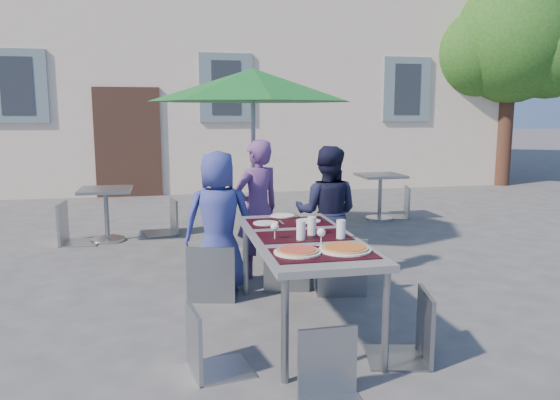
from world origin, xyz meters
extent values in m
plane|color=#464648|center=(0.00, 0.00, 0.00)|extent=(90.00, 90.00, 0.00)
cube|color=beige|center=(0.00, 11.50, 3.50)|extent=(13.00, 8.00, 7.00)
cube|color=#39241B|center=(-2.00, 7.47, 1.10)|extent=(1.30, 0.06, 2.20)
cube|color=slate|center=(-4.00, 7.47, 2.20)|extent=(1.10, 0.06, 1.40)
cube|color=#262B33|center=(-4.00, 7.45, 2.20)|extent=(0.60, 0.04, 1.10)
cube|color=slate|center=(0.00, 7.47, 2.20)|extent=(1.10, 0.06, 1.40)
cube|color=#262B33|center=(0.00, 7.45, 2.20)|extent=(0.60, 0.04, 1.10)
cube|color=slate|center=(4.00, 7.47, 2.20)|extent=(1.10, 0.06, 1.40)
cube|color=#262B33|center=(4.00, 7.45, 2.20)|extent=(0.60, 0.04, 1.10)
cylinder|color=#41271C|center=(6.50, 7.50, 1.40)|extent=(0.36, 0.36, 2.80)
sphere|color=#1B4C14|center=(6.50, 7.50, 3.30)|extent=(2.80, 2.80, 2.80)
sphere|color=#1B4C14|center=(5.70, 7.80, 3.00)|extent=(2.00, 2.00, 2.00)
sphere|color=#1B4C14|center=(7.20, 7.10, 3.10)|extent=(2.20, 2.20, 2.20)
sphere|color=#1B4C14|center=(6.70, 8.10, 3.80)|extent=(1.80, 1.80, 1.80)
cube|color=#4C4C52|center=(-0.22, 0.10, 0.72)|extent=(0.80, 1.85, 0.05)
cylinder|color=gray|center=(-0.56, -0.77, 0.35)|extent=(0.05, 0.05, 0.70)
cylinder|color=gray|center=(0.12, -0.77, 0.35)|extent=(0.05, 0.05, 0.70)
cylinder|color=gray|center=(-0.56, 0.96, 0.35)|extent=(0.05, 0.05, 0.70)
cylinder|color=gray|center=(0.12, 0.96, 0.35)|extent=(0.05, 0.05, 0.70)
cube|color=black|center=(-0.22, -0.45, 0.75)|extent=(0.70, 0.42, 0.01)
cube|color=black|center=(-0.22, 0.10, 0.75)|extent=(0.70, 0.42, 0.01)
cube|color=black|center=(-0.22, 0.65, 0.75)|extent=(0.70, 0.42, 0.01)
cylinder|color=white|center=(-0.39, -0.42, 0.76)|extent=(0.33, 0.33, 0.01)
cylinder|color=#AF854E|center=(-0.39, -0.42, 0.77)|extent=(0.29, 0.29, 0.01)
cylinder|color=#A31E0F|center=(-0.39, -0.42, 0.78)|extent=(0.25, 0.25, 0.01)
cylinder|color=white|center=(-0.05, -0.42, 0.76)|extent=(0.37, 0.37, 0.01)
cylinder|color=#AF854E|center=(-0.05, -0.42, 0.77)|extent=(0.33, 0.33, 0.01)
cylinder|color=#9C260A|center=(-0.05, -0.42, 0.78)|extent=(0.29, 0.29, 0.01)
cylinder|color=silver|center=(-0.27, -0.03, 0.82)|extent=(0.07, 0.07, 0.15)
cylinder|color=silver|center=(-0.15, 0.11, 0.82)|extent=(0.07, 0.07, 0.15)
cylinder|color=silver|center=(0.04, -0.05, 0.82)|extent=(0.07, 0.07, 0.15)
cylinder|color=silver|center=(-0.46, 0.03, 0.75)|extent=(0.06, 0.06, 0.00)
cylinder|color=silver|center=(-0.46, 0.03, 0.79)|extent=(0.01, 0.01, 0.08)
sphere|color=silver|center=(-0.46, 0.03, 0.85)|extent=(0.06, 0.06, 0.06)
cylinder|color=silver|center=(-0.17, -0.23, 0.75)|extent=(0.06, 0.06, 0.00)
cylinder|color=silver|center=(-0.17, -0.23, 0.79)|extent=(0.01, 0.01, 0.08)
sphere|color=silver|center=(-0.17, -0.23, 0.85)|extent=(0.06, 0.06, 0.06)
cylinder|color=white|center=(-0.43, 0.61, 0.76)|extent=(0.22, 0.22, 0.01)
cube|color=#B6B9BF|center=(-0.29, 0.61, 0.76)|extent=(0.02, 0.18, 0.00)
cylinder|color=white|center=(-0.04, 0.63, 0.76)|extent=(0.22, 0.22, 0.01)
cube|color=#B6B9BF|center=(0.10, 0.63, 0.76)|extent=(0.02, 0.18, 0.00)
cylinder|color=white|center=(-0.21, 0.92, 0.76)|extent=(0.22, 0.22, 0.01)
cube|color=#B6B9BF|center=(-0.07, 0.92, 0.76)|extent=(0.02, 0.18, 0.00)
imported|color=#323C8B|center=(-0.79, 1.17, 0.68)|extent=(0.70, 0.49, 1.36)
imported|color=#643C7C|center=(-0.35, 1.54, 0.72)|extent=(0.62, 0.53, 1.44)
imported|color=#171833|center=(0.33, 1.31, 0.69)|extent=(0.77, 0.63, 1.38)
cube|color=gray|center=(-0.86, 1.01, 0.47)|extent=(0.52, 0.52, 0.03)
cube|color=gray|center=(-0.90, 0.80, 0.73)|extent=(0.43, 0.12, 0.52)
cylinder|color=gray|center=(-0.63, 1.15, 0.23)|extent=(0.02, 0.02, 0.46)
cylinder|color=gray|center=(-1.00, 1.23, 0.23)|extent=(0.02, 0.02, 0.46)
cylinder|color=gray|center=(-0.71, 0.78, 0.23)|extent=(0.02, 0.02, 0.46)
cylinder|color=gray|center=(-1.08, 0.86, 0.23)|extent=(0.02, 0.02, 0.46)
cube|color=gray|center=(-0.13, 1.17, 0.47)|extent=(0.51, 0.51, 0.03)
cube|color=gray|center=(-0.16, 0.96, 0.74)|extent=(0.44, 0.11, 0.53)
cylinder|color=gray|center=(0.09, 1.32, 0.23)|extent=(0.02, 0.02, 0.46)
cylinder|color=gray|center=(-0.28, 1.39, 0.23)|extent=(0.02, 0.02, 0.46)
cylinder|color=gray|center=(0.03, 0.95, 0.23)|extent=(0.02, 0.02, 0.46)
cylinder|color=gray|center=(-0.35, 1.02, 0.23)|extent=(0.02, 0.02, 0.46)
cube|color=gray|center=(0.35, 0.93, 0.50)|extent=(0.53, 0.53, 0.03)
cube|color=gray|center=(0.31, 0.71, 0.77)|extent=(0.46, 0.11, 0.55)
cylinder|color=gray|center=(0.58, 1.10, 0.24)|extent=(0.02, 0.02, 0.49)
cylinder|color=gray|center=(0.19, 1.16, 0.24)|extent=(0.02, 0.02, 0.49)
cylinder|color=gray|center=(0.51, 0.70, 0.24)|extent=(0.02, 0.02, 0.49)
cylinder|color=gray|center=(0.12, 0.77, 0.24)|extent=(0.02, 0.02, 0.49)
cube|color=#93999E|center=(-0.94, -0.52, 0.41)|extent=(0.44, 0.44, 0.03)
cube|color=#93999E|center=(-1.12, -0.55, 0.64)|extent=(0.09, 0.38, 0.45)
cylinder|color=#93999E|center=(-0.75, -0.66, 0.20)|extent=(0.02, 0.02, 0.40)
cylinder|color=#93999E|center=(-0.81, -0.33, 0.20)|extent=(0.02, 0.02, 0.40)
cylinder|color=#93999E|center=(-1.07, -0.71, 0.20)|extent=(0.02, 0.02, 0.40)
cylinder|color=#93999E|center=(-1.13, -0.39, 0.20)|extent=(0.02, 0.02, 0.40)
cube|color=gray|center=(0.28, -0.60, 0.44)|extent=(0.49, 0.49, 0.03)
cube|color=gray|center=(0.47, -0.64, 0.68)|extent=(0.12, 0.41, 0.49)
cylinder|color=gray|center=(0.15, -0.39, 0.22)|extent=(0.02, 0.02, 0.43)
cylinder|color=gray|center=(0.07, -0.73, 0.22)|extent=(0.02, 0.02, 0.43)
cylinder|color=gray|center=(0.49, -0.47, 0.22)|extent=(0.02, 0.02, 0.43)
cylinder|color=gray|center=(0.41, -0.81, 0.22)|extent=(0.02, 0.02, 0.43)
cube|color=gray|center=(-0.34, -1.17, 0.40)|extent=(0.38, 0.38, 0.03)
cube|color=gray|center=(-0.34, -0.99, 0.62)|extent=(0.37, 0.04, 0.44)
cylinder|color=gray|center=(-0.49, -1.33, 0.19)|extent=(0.02, 0.02, 0.39)
cylinder|color=gray|center=(-0.17, -1.32, 0.19)|extent=(0.02, 0.02, 0.39)
cylinder|color=gray|center=(-0.50, -1.01, 0.19)|extent=(0.02, 0.02, 0.39)
cylinder|color=gray|center=(-0.18, -1.00, 0.19)|extent=(0.02, 0.02, 0.39)
cylinder|color=#B6B9BF|center=(-0.17, 2.89, 0.05)|extent=(0.50, 0.50, 0.09)
cylinder|color=gray|center=(-0.17, 2.89, 1.05)|extent=(0.06, 0.06, 2.09)
cone|color=#176726|center=(-0.17, 2.89, 2.05)|extent=(2.58, 2.58, 0.41)
cylinder|color=#B6B9BF|center=(-2.06, 3.50, 0.02)|extent=(0.44, 0.44, 0.04)
cylinder|color=gray|center=(-2.06, 3.50, 0.33)|extent=(0.06, 0.06, 0.67)
cube|color=gray|center=(-2.06, 3.50, 0.69)|extent=(0.67, 0.67, 0.04)
cube|color=#8F949A|center=(-2.39, 3.45, 0.50)|extent=(0.50, 0.50, 0.03)
cube|color=#8F949A|center=(-2.61, 3.46, 0.77)|extent=(0.07, 0.46, 0.55)
cylinder|color=#8F949A|center=(-2.21, 3.23, 0.24)|extent=(0.02, 0.02, 0.49)
cylinder|color=#8F949A|center=(-2.18, 3.63, 0.24)|extent=(0.02, 0.02, 0.49)
cylinder|color=#8F949A|center=(-2.61, 3.26, 0.24)|extent=(0.02, 0.02, 0.49)
cylinder|color=#8F949A|center=(-2.57, 3.66, 0.24)|extent=(0.02, 0.02, 0.49)
cube|color=gray|center=(-1.37, 3.76, 0.45)|extent=(0.49, 0.49, 0.03)
cube|color=gray|center=(-1.18, 3.80, 0.70)|extent=(0.11, 0.42, 0.50)
cylinder|color=gray|center=(-1.58, 3.90, 0.22)|extent=(0.02, 0.02, 0.44)
cylinder|color=gray|center=(-1.51, 3.55, 0.22)|extent=(0.02, 0.02, 0.44)
cylinder|color=gray|center=(-1.23, 3.97, 0.22)|extent=(0.02, 0.02, 0.44)
cylinder|color=gray|center=(-1.16, 3.62, 0.22)|extent=(0.02, 0.02, 0.44)
cylinder|color=#B6B9BF|center=(2.07, 4.14, 0.02)|extent=(0.44, 0.44, 0.04)
cylinder|color=gray|center=(2.07, 4.14, 0.34)|extent=(0.06, 0.06, 0.68)
cube|color=gray|center=(2.07, 4.14, 0.71)|extent=(0.68, 0.68, 0.04)
cube|color=gray|center=(1.36, 4.42, 0.41)|extent=(0.47, 0.47, 0.03)
cube|color=gray|center=(1.18, 4.47, 0.64)|extent=(0.13, 0.38, 0.46)
cylinder|color=gray|center=(1.47, 4.22, 0.20)|extent=(0.02, 0.02, 0.40)
cylinder|color=gray|center=(1.56, 4.53, 0.20)|extent=(0.02, 0.02, 0.40)
cylinder|color=gray|center=(1.16, 4.31, 0.20)|extent=(0.02, 0.02, 0.40)
cylinder|color=gray|center=(1.25, 4.62, 0.20)|extent=(0.02, 0.02, 0.40)
cube|color=#949A9F|center=(2.38, 4.27, 0.46)|extent=(0.52, 0.52, 0.03)
cube|color=#949A9F|center=(2.58, 4.21, 0.71)|extent=(0.14, 0.42, 0.51)
cylinder|color=#949A9F|center=(2.26, 4.49, 0.22)|extent=(0.02, 0.02, 0.45)
cylinder|color=#949A9F|center=(2.16, 4.14, 0.22)|extent=(0.02, 0.02, 0.45)
cylinder|color=#949A9F|center=(2.61, 4.39, 0.22)|extent=(0.02, 0.02, 0.45)
cylinder|color=#949A9F|center=(2.51, 4.04, 0.22)|extent=(0.02, 0.02, 0.45)
camera|label=1|loc=(-1.26, -3.96, 1.72)|focal=35.00mm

